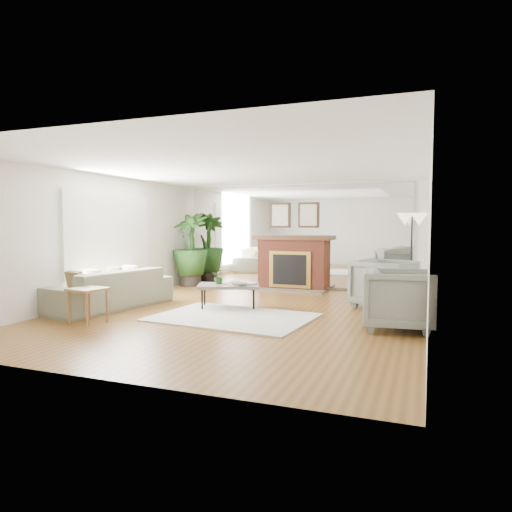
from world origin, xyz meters
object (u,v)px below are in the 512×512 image
at_px(side_table, 88,294).
at_px(armchair_front, 398,299).
at_px(sofa, 110,289).
at_px(potted_ficus, 190,247).
at_px(coffee_table, 229,286).
at_px(armchair_back, 385,284).
at_px(floor_lamp, 412,226).
at_px(fireplace, 292,261).

bearing_deg(side_table, armchair_front, 15.77).
distance_m(sofa, potted_ficus, 3.30).
bearing_deg(coffee_table, potted_ficus, 130.68).
xyz_separation_m(armchair_back, side_table, (-4.17, -2.94, 0.02)).
xyz_separation_m(coffee_table, floor_lamp, (3.09, 1.72, 1.09)).
distance_m(armchair_front, floor_lamp, 2.61).
bearing_deg(floor_lamp, side_table, -141.53).
relative_size(potted_ficus, floor_lamp, 1.04).
distance_m(potted_ficus, floor_lamp, 5.34).
height_order(fireplace, sofa, fireplace).
bearing_deg(armchair_front, potted_ficus, 50.59).
xyz_separation_m(armchair_front, side_table, (-4.50, -1.27, 0.02)).
relative_size(coffee_table, armchair_back, 1.27).
relative_size(sofa, armchair_front, 2.48).
relative_size(armchair_back, potted_ficus, 0.54).
bearing_deg(potted_ficus, armchair_back, -17.37).
bearing_deg(armchair_back, floor_lamp, -11.20).
bearing_deg(floor_lamp, potted_ficus, 171.39).
bearing_deg(armchair_back, fireplace, 71.35).
relative_size(fireplace, armchair_front, 2.09).
relative_size(armchair_back, side_table, 1.78).
height_order(sofa, floor_lamp, floor_lamp).
relative_size(side_table, potted_ficus, 0.30).
relative_size(armchair_back, floor_lamp, 0.57).
height_order(fireplace, side_table, fireplace).
bearing_deg(floor_lamp, fireplace, 158.05).
height_order(fireplace, potted_ficus, fireplace).
distance_m(armchair_back, potted_ficus, 5.08).
distance_m(side_table, floor_lamp, 5.97).
height_order(sofa, potted_ficus, potted_ficus).
relative_size(coffee_table, side_table, 2.27).
bearing_deg(sofa, fireplace, 155.34).
height_order(coffee_table, potted_ficus, potted_ficus).
distance_m(armchair_back, armchair_front, 1.70).
bearing_deg(coffee_table, armchair_back, 20.64).
xyz_separation_m(side_table, potted_ficus, (-0.65, 4.45, 0.51)).
xyz_separation_m(armchair_back, floor_lamp, (0.43, 0.71, 1.04)).
distance_m(sofa, armchair_back, 5.03).
distance_m(coffee_table, side_table, 2.46).
distance_m(sofa, floor_lamp, 5.82).
height_order(fireplace, coffee_table, fireplace).
distance_m(fireplace, sofa, 4.31).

